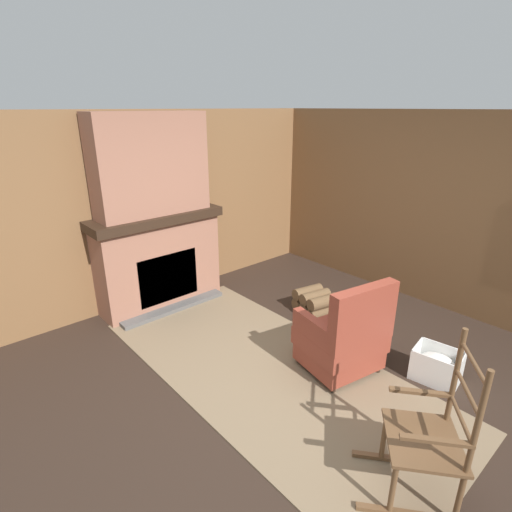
# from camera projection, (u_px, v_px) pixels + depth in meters

# --- Properties ---
(ground_plane) EXTENTS (14.00, 14.00, 0.00)m
(ground_plane) POSITION_uv_depth(u_px,v_px,m) (296.00, 394.00, 3.60)
(ground_plane) COLOR #2D2119
(wood_panel_wall_left) EXTENTS (0.06, 5.88, 2.41)m
(wood_panel_wall_left) POSITION_uv_depth(u_px,v_px,m) (145.00, 210.00, 5.05)
(wood_panel_wall_left) COLOR brown
(wood_panel_wall_left) RESTS_ON ground
(wood_panel_wall_back) EXTENTS (5.88, 0.09, 2.41)m
(wood_panel_wall_back) POSITION_uv_depth(u_px,v_px,m) (453.00, 215.00, 4.81)
(wood_panel_wall_back) COLOR brown
(wood_panel_wall_back) RESTS_ON ground
(fireplace_hearth) EXTENTS (0.66, 1.65, 1.22)m
(fireplace_hearth) POSITION_uv_depth(u_px,v_px,m) (160.00, 260.00, 5.07)
(fireplace_hearth) COLOR #93604C
(fireplace_hearth) RESTS_ON ground
(chimney_breast) EXTENTS (0.39, 1.36, 1.18)m
(chimney_breast) POSITION_uv_depth(u_px,v_px,m) (150.00, 164.00, 4.66)
(chimney_breast) COLOR #93604C
(chimney_breast) RESTS_ON fireplace_hearth
(area_rug) EXTENTS (3.72, 1.70, 0.01)m
(area_rug) POSITION_uv_depth(u_px,v_px,m) (268.00, 370.00, 3.93)
(area_rug) COLOR #7A664C
(area_rug) RESTS_ON ground
(armchair) EXTENTS (0.76, 0.82, 0.98)m
(armchair) POSITION_uv_depth(u_px,v_px,m) (344.00, 339.00, 3.81)
(armchair) COLOR brown
(armchair) RESTS_ON ground
(rocking_chair) EXTENTS (0.91, 0.86, 1.15)m
(rocking_chair) POSITION_uv_depth(u_px,v_px,m) (429.00, 444.00, 2.56)
(rocking_chair) COLOR brown
(rocking_chair) RESTS_ON ground
(firewood_stack) EXTENTS (0.54, 0.48, 0.29)m
(firewood_stack) POSITION_uv_depth(u_px,v_px,m) (315.00, 302.00, 5.00)
(firewood_stack) COLOR brown
(firewood_stack) RESTS_ON ground
(laundry_basket) EXTENTS (0.46, 0.37, 0.31)m
(laundry_basket) POSITION_uv_depth(u_px,v_px,m) (437.00, 365.00, 3.75)
(laundry_basket) COLOR white
(laundry_basket) RESTS_ON ground
(oil_lamp_vase) EXTENTS (0.11, 0.11, 0.31)m
(oil_lamp_vase) POSITION_uv_depth(u_px,v_px,m) (112.00, 211.00, 4.55)
(oil_lamp_vase) COLOR silver
(oil_lamp_vase) RESTS_ON fireplace_hearth
(storage_case) EXTENTS (0.14, 0.22, 0.11)m
(storage_case) POSITION_uv_depth(u_px,v_px,m) (167.00, 206.00, 5.00)
(storage_case) COLOR black
(storage_case) RESTS_ON fireplace_hearth
(decorative_plate_on_mantel) EXTENTS (0.06, 0.23, 0.23)m
(decorative_plate_on_mantel) POSITION_uv_depth(u_px,v_px,m) (147.00, 204.00, 4.84)
(decorative_plate_on_mantel) COLOR #336093
(decorative_plate_on_mantel) RESTS_ON fireplace_hearth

